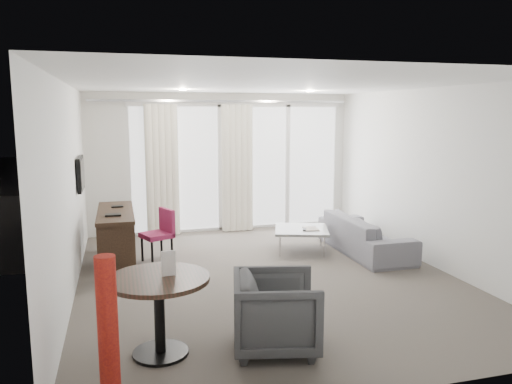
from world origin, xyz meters
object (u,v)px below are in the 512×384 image
object	(u,v)px
sofa	(365,234)
rattan_chair_a	(255,194)
rattan_chair_b	(293,189)
tub_armchair	(276,312)
desk	(117,237)
red_lamp	(108,336)
round_table	(160,316)
desk_chair	(157,236)
coffee_table	(301,240)

from	to	relation	value
sofa	rattan_chair_a	world-z (taller)	rattan_chair_a
rattan_chair_a	rattan_chair_b	world-z (taller)	rattan_chair_b
tub_armchair	rattan_chair_b	size ratio (longest dim) A/B	0.96
desk	rattan_chair_a	size ratio (longest dim) A/B	2.07
rattan_chair_b	tub_armchair	bearing A→B (deg)	-125.83
desk	tub_armchair	xyz separation A→B (m)	(1.46, -3.33, -0.03)
red_lamp	rattan_chair_b	world-z (taller)	red_lamp
red_lamp	sofa	world-z (taller)	red_lamp
desk	round_table	bearing A→B (deg)	-83.05
rattan_chair_a	desk	bearing A→B (deg)	-117.78
sofa	rattan_chair_a	xyz separation A→B (m)	(-0.82, 3.68, 0.11)
desk_chair	coffee_table	size ratio (longest dim) A/B	0.95
tub_armchair	rattan_chair_a	bearing A→B (deg)	-1.03
round_table	coffee_table	distance (m)	3.89
coffee_table	sofa	size ratio (longest dim) A/B	0.42
desk	rattan_chair_b	xyz separation A→B (m)	(4.12, 3.67, 0.03)
round_table	sofa	size ratio (longest dim) A/B	0.47
desk_chair	red_lamp	bearing A→B (deg)	-122.77
rattan_chair_b	red_lamp	bearing A→B (deg)	-133.66
desk_chair	sofa	bearing A→B (deg)	-29.84
tub_armchair	sofa	bearing A→B (deg)	-27.83
coffee_table	rattan_chair_a	distance (m)	3.36
coffee_table	rattan_chair_b	distance (m)	4.05
desk_chair	rattan_chair_b	distance (m)	5.20
rattan_chair_a	tub_armchair	bearing A→B (deg)	-87.67
desk_chair	sofa	world-z (taller)	desk_chair
red_lamp	tub_armchair	size ratio (longest dim) A/B	1.51
desk_chair	coffee_table	distance (m)	2.32
sofa	rattan_chair_b	xyz separation A→B (m)	(0.26, 4.19, 0.12)
desk_chair	rattan_chair_a	distance (m)	4.13
desk_chair	tub_armchair	world-z (taller)	desk_chair
round_table	sofa	bearing A→B (deg)	37.06
red_lamp	coffee_table	world-z (taller)	red_lamp
round_table	red_lamp	size ratio (longest dim) A/B	0.77
tub_armchair	coffee_table	xyz separation A→B (m)	(1.44, 3.15, -0.18)
tub_armchair	sofa	distance (m)	3.70
coffee_table	red_lamp	bearing A→B (deg)	-127.88
tub_armchair	rattan_chair_a	distance (m)	6.69
desk_chair	rattan_chair_b	size ratio (longest dim) A/B	0.96
desk_chair	sofa	distance (m)	3.30
coffee_table	sofa	distance (m)	1.03
desk_chair	red_lamp	distance (m)	3.89
tub_armchair	sofa	xyz separation A→B (m)	(2.40, 2.81, -0.07)
desk	desk_chair	bearing A→B (deg)	-13.31
red_lamp	desk	bearing A→B (deg)	89.26
round_table	sofa	xyz separation A→B (m)	(3.48, 2.63, -0.08)
round_table	rattan_chair_a	world-z (taller)	rattan_chair_a
red_lamp	rattan_chair_a	size ratio (longest dim) A/B	1.51
tub_armchair	round_table	bearing A→B (deg)	92.90
desk	red_lamp	world-z (taller)	red_lamp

